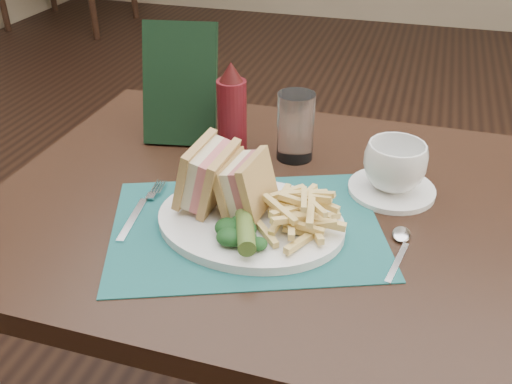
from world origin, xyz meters
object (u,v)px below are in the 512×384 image
sandwich_half_b (233,181)px  ketchup_bottle (232,110)px  coffee_cup (395,166)px  plate (250,222)px  check_presenter (180,84)px  drinking_glass (295,126)px  saucer (391,190)px  placemat (247,227)px  sandwich_half_a (195,172)px  table_main (257,347)px

sandwich_half_b → ketchup_bottle: 0.22m
sandwich_half_b → coffee_cup: size_ratio=0.91×
plate → check_presenter: 0.36m
plate → drinking_glass: (0.01, 0.25, 0.06)m
drinking_glass → plate: bearing=-92.6°
saucer → ketchup_bottle: 0.33m
placemat → coffee_cup: 0.28m
sandwich_half_b → coffee_cup: (0.24, 0.15, -0.01)m
placemat → drinking_glass: (0.02, 0.25, 0.06)m
coffee_cup → ketchup_bottle: size_ratio=0.57×
sandwich_half_a → drinking_glass: (0.11, 0.23, -0.01)m
placemat → check_presenter: size_ratio=1.77×
sandwich_half_b → plate: bearing=-24.2°
table_main → sandwich_half_b: (-0.02, -0.07, 0.44)m
plate → saucer: size_ratio=2.00×
drinking_glass → check_presenter: (-0.24, 0.02, 0.05)m
check_presenter → drinking_glass: bearing=-14.3°
placemat → ketchup_bottle: ketchup_bottle is taller
table_main → sandwich_half_b: bearing=-103.1°
plate → saucer: bearing=42.7°
placemat → saucer: saucer is taller
drinking_glass → check_presenter: 0.24m
plate → ketchup_bottle: 0.26m
placemat → coffee_cup: (0.21, 0.18, 0.05)m
table_main → ketchup_bottle: (-0.09, 0.13, 0.47)m
table_main → ketchup_bottle: bearing=124.8°
placemat → drinking_glass: 0.26m
placemat → check_presenter: bearing=129.6°
sandwich_half_a → ketchup_bottle: 0.20m
table_main → ketchup_bottle: 0.49m
drinking_glass → ketchup_bottle: bearing=-169.1°
placemat → sandwich_half_b: size_ratio=4.38×
coffee_cup → saucer: bearing=0.0°
sandwich_half_a → plate: bearing=-9.6°
saucer → check_presenter: 0.45m
coffee_cup → ketchup_bottle: 0.32m
sandwich_half_b → coffee_cup: sandwich_half_b is taller
plate → saucer: (0.20, 0.17, -0.00)m
table_main → saucer: size_ratio=6.00×
placemat → sandwich_half_a: 0.12m
sandwich_half_b → ketchup_bottle: size_ratio=0.52×
drinking_glass → check_presenter: bearing=176.2°
sandwich_half_a → check_presenter: (-0.13, 0.24, 0.04)m
drinking_glass → check_presenter: size_ratio=0.55×
sandwich_half_a → saucer: bearing=29.0°
ketchup_bottle → check_presenter: 0.13m
placemat → drinking_glass: bearing=86.3°
saucer → plate: bearing=-139.9°
placemat → ketchup_bottle: (-0.10, 0.23, 0.09)m
table_main → coffee_cup: bearing=19.1°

